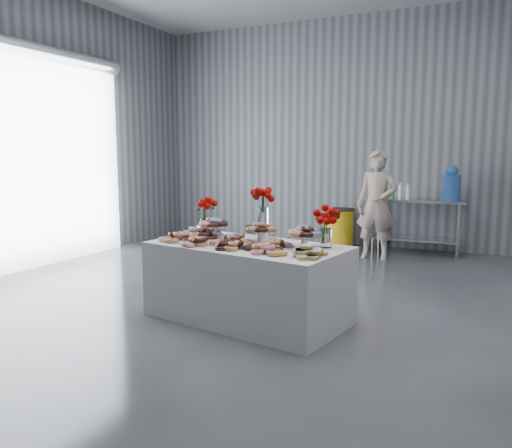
{
  "coord_description": "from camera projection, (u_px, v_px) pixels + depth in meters",
  "views": [
    {
      "loc": [
        1.97,
        -4.33,
        1.63
      ],
      "look_at": [
        -0.24,
        0.35,
        0.9
      ],
      "focal_mm": 35.0,
      "sensor_mm": 36.0,
      "label": 1
    }
  ],
  "objects": [
    {
      "name": "ground",
      "position": [
        263.0,
        320.0,
        4.93
      ],
      "size": [
        9.0,
        9.0,
        0.0
      ],
      "primitive_type": "plane",
      "color": "#33353A",
      "rests_on": "ground"
    },
    {
      "name": "room_walls",
      "position": [
        240.0,
        46.0,
        4.74
      ],
      "size": [
        8.04,
        9.04,
        4.02
      ],
      "color": "gray",
      "rests_on": "ground"
    },
    {
      "name": "display_table",
      "position": [
        247.0,
        282.0,
        4.92
      ],
      "size": [
        2.04,
        1.3,
        0.75
      ],
      "primitive_type": "cube",
      "rotation": [
        0.0,
        0.0,
        -0.17
      ],
      "color": "silver",
      "rests_on": "ground"
    },
    {
      "name": "prep_table",
      "position": [
        417.0,
        216.0,
        8.14
      ],
      "size": [
        1.5,
        0.6,
        0.9
      ],
      "color": "silver",
      "rests_on": "ground"
    },
    {
      "name": "donut_mounds",
      "position": [
        245.0,
        241.0,
        4.81
      ],
      "size": [
        1.91,
        1.09,
        0.09
      ],
      "primitive_type": null,
      "rotation": [
        0.0,
        0.0,
        -0.17
      ],
      "color": "#D8824F",
      "rests_on": "display_table"
    },
    {
      "name": "cake_stand_left",
      "position": [
        214.0,
        224.0,
        5.28
      ],
      "size": [
        0.36,
        0.36,
        0.17
      ],
      "color": "silver",
      "rests_on": "display_table"
    },
    {
      "name": "cake_stand_mid",
      "position": [
        260.0,
        229.0,
        4.94
      ],
      "size": [
        0.36,
        0.36,
        0.17
      ],
      "color": "silver",
      "rests_on": "display_table"
    },
    {
      "name": "cake_stand_right",
      "position": [
        304.0,
        233.0,
        4.65
      ],
      "size": [
        0.36,
        0.36,
        0.17
      ],
      "color": "silver",
      "rests_on": "display_table"
    },
    {
      "name": "danish_pile",
      "position": [
        307.0,
        250.0,
        4.31
      ],
      "size": [
        0.48,
        0.48,
        0.11
      ],
      "primitive_type": null,
      "color": "white",
      "rests_on": "display_table"
    },
    {
      "name": "bouquet_left",
      "position": [
        205.0,
        207.0,
        5.45
      ],
      "size": [
        0.26,
        0.26,
        0.42
      ],
      "color": "white",
      "rests_on": "display_table"
    },
    {
      "name": "bouquet_right",
      "position": [
        327.0,
        216.0,
        4.67
      ],
      "size": [
        0.26,
        0.26,
        0.42
      ],
      "color": "white",
      "rests_on": "display_table"
    },
    {
      "name": "bouquet_center",
      "position": [
        263.0,
        203.0,
        5.12
      ],
      "size": [
        0.26,
        0.26,
        0.57
      ],
      "color": "silver",
      "rests_on": "display_table"
    },
    {
      "name": "water_jug",
      "position": [
        451.0,
        184.0,
        7.85
      ],
      "size": [
        0.28,
        0.28,
        0.55
      ],
      "color": "#3C74CE",
      "rests_on": "prep_table"
    },
    {
      "name": "drink_bottles",
      "position": [
        396.0,
        190.0,
        8.13
      ],
      "size": [
        0.54,
        0.08,
        0.27
      ],
      "primitive_type": null,
      "color": "#268C33",
      "rests_on": "prep_table"
    },
    {
      "name": "person",
      "position": [
        377.0,
        205.0,
        7.7
      ],
      "size": [
        0.62,
        0.41,
        1.69
      ],
      "primitive_type": "imported",
      "rotation": [
        0.0,
        0.0,
        -0.02
      ],
      "color": "#CC8C93",
      "rests_on": "ground"
    },
    {
      "name": "trash_barrel",
      "position": [
        339.0,
        228.0,
        8.73
      ],
      "size": [
        0.53,
        0.53,
        0.68
      ],
      "rotation": [
        0.0,
        0.0,
        -0.03
      ],
      "color": "yellow",
      "rests_on": "ground"
    }
  ]
}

